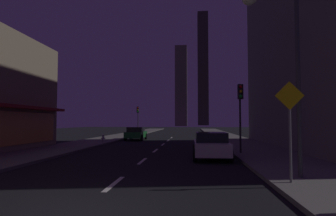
% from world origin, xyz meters
% --- Properties ---
extents(ground_plane, '(78.00, 136.00, 0.10)m').
position_xyz_m(ground_plane, '(0.00, 32.00, -0.05)').
color(ground_plane, black).
extents(sidewalk_right, '(4.00, 76.00, 0.15)m').
position_xyz_m(sidewalk_right, '(7.00, 32.00, 0.07)').
color(sidewalk_right, '#605E59').
rests_on(sidewalk_right, ground).
extents(sidewalk_left, '(4.00, 76.00, 0.15)m').
position_xyz_m(sidewalk_left, '(-7.00, 32.00, 0.07)').
color(sidewalk_left, '#605E59').
rests_on(sidewalk_left, ground).
extents(lane_marking_center, '(0.16, 33.40, 0.01)m').
position_xyz_m(lane_marking_center, '(0.00, 13.60, 0.01)').
color(lane_marking_center, silver).
rests_on(lane_marking_center, ground).
extents(skyscraper_distant_tall, '(5.62, 8.15, 38.00)m').
position_xyz_m(skyscraper_distant_tall, '(-2.20, 125.44, 19.00)').
color(skyscraper_distant_tall, '#605B48').
rests_on(skyscraper_distant_tall, ground).
extents(skyscraper_distant_mid, '(5.99, 7.20, 65.78)m').
position_xyz_m(skyscraper_distant_mid, '(9.44, 153.92, 32.89)').
color(skyscraper_distant_mid, '#333126').
rests_on(skyscraper_distant_mid, ground).
extents(car_parked_near, '(1.98, 4.24, 1.45)m').
position_xyz_m(car_parked_near, '(3.60, 9.70, 0.74)').
color(car_parked_near, silver).
rests_on(car_parked_near, ground).
extents(car_parked_far, '(1.98, 4.24, 1.45)m').
position_xyz_m(car_parked_far, '(-3.60, 24.50, 0.74)').
color(car_parked_far, '#1E722D').
rests_on(car_parked_far, ground).
extents(fire_hydrant_far_left, '(0.42, 0.30, 0.65)m').
position_xyz_m(fire_hydrant_far_left, '(-5.90, 20.08, 0.45)').
color(fire_hydrant_far_left, '#B2B2B2').
rests_on(fire_hydrant_far_left, sidewalk_left).
extents(traffic_light_near_right, '(0.32, 0.48, 4.20)m').
position_xyz_m(traffic_light_near_right, '(5.50, 11.24, 3.19)').
color(traffic_light_near_right, '#2D2D2D').
rests_on(traffic_light_near_right, sidewalk_right).
extents(traffic_light_far_left, '(0.32, 0.48, 4.20)m').
position_xyz_m(traffic_light_far_left, '(-5.50, 35.17, 3.19)').
color(traffic_light_far_left, '#2D2D2D').
rests_on(traffic_light_far_left, sidewalk_left).
extents(street_lamp_right, '(1.96, 0.56, 6.58)m').
position_xyz_m(street_lamp_right, '(5.38, 4.03, 5.07)').
color(street_lamp_right, '#38383D').
rests_on(street_lamp_right, sidewalk_right).
extents(pedestrian_crossing_sign, '(0.91, 0.08, 3.15)m').
position_xyz_m(pedestrian_crossing_sign, '(5.60, 3.19, 2.02)').
color(pedestrian_crossing_sign, slate).
rests_on(pedestrian_crossing_sign, sidewalk_right).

